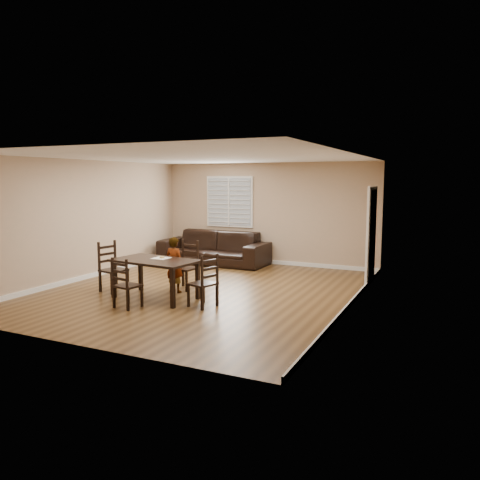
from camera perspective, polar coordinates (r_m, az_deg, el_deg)
name	(u,v)px	position (r m, az deg, el deg)	size (l,w,h in m)	color
ground	(203,291)	(9.65, -4.53, -6.18)	(7.00, 7.00, 0.00)	brown
room	(208,202)	(9.53, -3.93, 4.64)	(6.04, 7.04, 2.72)	tan
dining_table	(155,264)	(9.02, -10.32, -2.91)	(1.69, 1.07, 0.75)	black
chair_near	(188,266)	(9.84, -6.32, -3.21)	(0.51, 0.48, 1.01)	black
chair_far	(123,286)	(8.48, -14.09, -5.43)	(0.46, 0.44, 0.91)	black
chair_left	(110,268)	(9.91, -15.59, -3.34)	(0.51, 0.54, 1.02)	black
chair_right	(207,283)	(8.31, -4.02, -5.31)	(0.51, 0.53, 0.96)	black
child	(175,265)	(9.48, -7.98, -3.00)	(0.41, 0.27, 1.12)	gray
napkin	(161,258)	(9.14, -9.58, -2.19)	(0.30, 0.30, 0.00)	beige
donut	(162,257)	(9.13, -9.49, -2.07)	(0.10, 0.10, 0.04)	#B98E42
sofa	(214,248)	(12.64, -3.24, -0.93)	(2.97, 1.16, 0.87)	black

